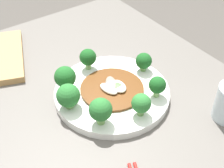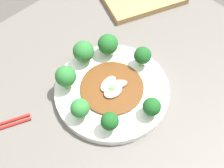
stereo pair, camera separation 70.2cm
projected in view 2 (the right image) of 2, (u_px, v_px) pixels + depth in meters
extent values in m
cube|color=#5B5651|center=(103.00, 144.00, 1.15)|extent=(1.00, 0.78, 0.77)
cylinder|color=white|center=(112.00, 91.00, 0.81)|extent=(0.30, 0.30, 0.02)
cylinder|color=#7AAD5B|center=(108.00, 51.00, 0.86)|extent=(0.02, 0.02, 0.02)
sphere|color=#1E5B23|center=(108.00, 44.00, 0.84)|extent=(0.06, 0.06, 0.06)
cylinder|color=#70A356|center=(81.00, 114.00, 0.75)|extent=(0.02, 0.02, 0.02)
sphere|color=#2D7533|center=(80.00, 108.00, 0.73)|extent=(0.05, 0.05, 0.05)
cylinder|color=#89B76B|center=(142.00, 62.00, 0.84)|extent=(0.02, 0.02, 0.02)
sphere|color=#19511E|center=(143.00, 55.00, 0.82)|extent=(0.05, 0.05, 0.05)
cylinder|color=#7AAD5B|center=(67.00, 83.00, 0.80)|extent=(0.02, 0.02, 0.02)
sphere|color=#286B2D|center=(66.00, 76.00, 0.77)|extent=(0.05, 0.05, 0.05)
cylinder|color=#70A356|center=(151.00, 112.00, 0.76)|extent=(0.02, 0.02, 0.01)
sphere|color=#19511E|center=(152.00, 107.00, 0.74)|extent=(0.04, 0.04, 0.04)
cylinder|color=#89B76B|center=(110.00, 126.00, 0.73)|extent=(0.02, 0.02, 0.02)
sphere|color=#19511E|center=(110.00, 121.00, 0.71)|extent=(0.04, 0.04, 0.04)
cylinder|color=#70A356|center=(84.00, 59.00, 0.85)|extent=(0.02, 0.02, 0.01)
sphere|color=#286B2D|center=(83.00, 51.00, 0.83)|extent=(0.06, 0.06, 0.06)
cylinder|color=#5B3314|center=(112.00, 88.00, 0.80)|extent=(0.16, 0.16, 0.01)
ellipsoid|color=silver|center=(114.00, 91.00, 0.79)|extent=(0.06, 0.04, 0.02)
ellipsoid|color=beige|center=(112.00, 86.00, 0.80)|extent=(0.05, 0.05, 0.02)
ellipsoid|color=beige|center=(108.00, 84.00, 0.80)|extent=(0.06, 0.04, 0.01)
ellipsoid|color=#4C933D|center=(114.00, 90.00, 0.79)|extent=(0.05, 0.04, 0.02)
ellipsoid|color=gray|center=(117.00, 85.00, 0.80)|extent=(0.07, 0.05, 0.01)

